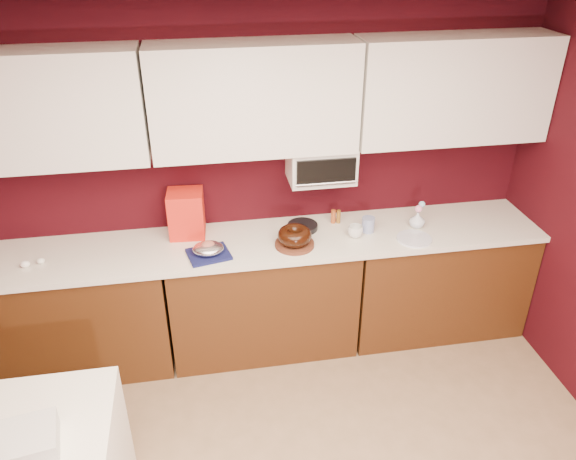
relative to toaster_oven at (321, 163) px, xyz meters
The scene contains 30 objects.
ceiling 2.43m from the toaster_oven, 102.07° to the right, with size 4.00×4.50×0.02m, color white.
wall_back 0.49m from the toaster_oven, 162.14° to the left, with size 4.00×0.02×2.50m, color #34070D.
base_cabinet_left 2.02m from the toaster_oven, behind, with size 1.31×0.58×0.86m, color #49260E.
base_cabinet_center 1.06m from the toaster_oven, 159.86° to the right, with size 1.31×0.58×0.86m, color #49260E.
base_cabinet_right 1.30m from the toaster_oven, 10.58° to the right, with size 1.31×0.58×0.86m, color #49260E.
countertop 0.69m from the toaster_oven, 159.86° to the right, with size 4.00×0.62×0.04m, color white.
upper_cabinet_left 1.85m from the toaster_oven, behind, with size 1.31×0.33×0.70m, color white.
upper_cabinet_center 0.65m from the toaster_oven, behind, with size 1.31×0.33×0.70m, color white.
upper_cabinet_right 1.00m from the toaster_oven, ahead, with size 1.31×0.33×0.70m, color white.
toaster_oven is the anchor object (origin of this frame).
toaster_oven_door 0.16m from the toaster_oven, 90.00° to the right, with size 0.40×0.02×0.18m, color black.
toaster_oven_handle 0.19m from the toaster_oven, 90.00° to the right, with size 0.02×0.02×0.42m, color silver.
cake_base 0.59m from the toaster_oven, 129.95° to the right, with size 0.27×0.27×0.02m, color #5A2B1B.
bundt_cake 0.54m from the toaster_oven, 129.95° to the right, with size 0.23×0.23×0.09m, color black.
navy_towel 0.99m from the toaster_oven, 159.46° to the right, with size 0.27×0.23×0.02m, color #131749.
foil_ham_nest 0.97m from the toaster_oven, 159.46° to the right, with size 0.20×0.17×0.08m, color silver.
roasted_ham 0.96m from the toaster_oven, 159.46° to the right, with size 0.09×0.08×0.06m, color #AF5F50.
pandoro_box 0.99m from the toaster_oven, behind, with size 0.24×0.22×0.33m, color red.
dark_pan 0.48m from the toaster_oven, 157.52° to the right, with size 0.22×0.22×0.04m, color black.
coffee_mug 0.52m from the toaster_oven, 47.87° to the right, with size 0.09×0.09×0.10m, color silver.
blue_jar 0.55m from the toaster_oven, 27.97° to the right, with size 0.09×0.09×0.11m, color navy.
flower_vase 0.81m from the toaster_oven, 13.89° to the right, with size 0.09×0.09×0.13m, color silver.
flower_pink 0.77m from the toaster_oven, 13.89° to the right, with size 0.05×0.05×0.05m, color pink.
flower_blue 0.79m from the toaster_oven, 11.79° to the right, with size 0.05×0.05×0.05m, color #8FCAE6.
china_plate 0.83m from the toaster_oven, 29.31° to the right, with size 0.24×0.24×0.01m, color white.
amber_bottle 0.44m from the toaster_oven, ahead, with size 0.03×0.03×0.10m, color #9B441C.
egg_left 2.04m from the toaster_oven, behind, with size 0.06×0.05×0.05m, color white.
egg_right 1.95m from the toaster_oven, behind, with size 0.05×0.04×0.04m, color white.
newspaper_stack 2.41m from the toaster_oven, 136.97° to the right, with size 0.30×0.25×0.11m, color silver.
amber_bottle_tall 0.45m from the toaster_oven, ahead, with size 0.03×0.03×0.10m, color brown.
Camera 1 is at (-0.39, -1.39, 2.86)m, focal length 35.00 mm.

